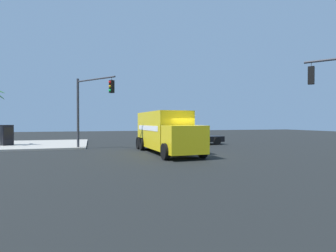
% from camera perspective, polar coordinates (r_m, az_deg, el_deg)
% --- Properties ---
extents(ground_plane, '(100.00, 100.00, 0.00)m').
position_cam_1_polar(ground_plane, '(17.57, 4.72, -6.52)').
color(ground_plane, black).
extents(sidewalk_corner_far, '(10.58, 10.58, 0.14)m').
position_cam_1_polar(sidewalk_corner_far, '(28.88, -27.66, -3.57)').
color(sidewalk_corner_far, '#9E998E').
rests_on(sidewalk_corner_far, ground).
extents(delivery_truck, '(8.41, 3.21, 3.01)m').
position_cam_1_polar(delivery_truck, '(19.36, -0.54, -1.18)').
color(delivery_truck, yellow).
rests_on(delivery_truck, ground).
extents(traffic_light_secondary, '(3.58, 2.92, 5.75)m').
position_cam_1_polar(traffic_light_secondary, '(22.37, -16.66, 5.18)').
color(traffic_light_secondary, '#38383D').
rests_on(traffic_light_secondary, sidewalk_corner_far).
extents(pickup_black, '(2.49, 5.30, 1.38)m').
position_cam_1_polar(pickup_black, '(26.44, 6.12, -2.44)').
color(pickup_black, black).
rests_on(pickup_black, ground).
extents(vending_machine_red, '(1.13, 1.17, 1.85)m').
position_cam_1_polar(vending_machine_red, '(28.14, -31.42, -1.68)').
color(vending_machine_red, black).
rests_on(vending_machine_red, sidewalk_corner_far).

